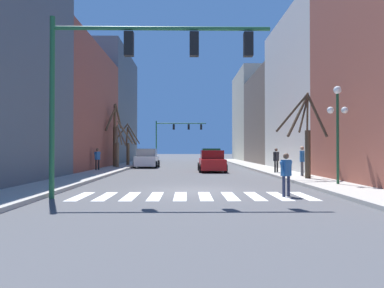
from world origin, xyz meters
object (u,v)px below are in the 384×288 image
object	(u,v)px
car_parked_right_mid	(211,159)
street_lamp_right_corner	(338,115)
pedestrian_near_right_corner	(276,158)
street_tree_right_mid	(128,146)
car_parked_left_near	(147,159)
traffic_signal_far	(175,131)
pedestrian_on_right_sidewalk	(302,158)
street_tree_right_far	(115,136)
street_tree_left_mid	(306,136)
car_parked_right_near	(212,162)
pedestrian_on_left_sidewalk	(97,157)
pedestrian_waiting_at_curb	(286,171)
street_tree_right_near	(119,146)
traffic_signal_near	(134,62)

from	to	relation	value
car_parked_right_mid	street_lamp_right_corner	bearing A→B (deg)	-165.79
pedestrian_near_right_corner	street_tree_right_mid	xyz separation A→B (m)	(-11.96, 12.67, 0.96)
street_lamp_right_corner	car_parked_left_near	distance (m)	21.21
traffic_signal_far	car_parked_right_mid	world-z (taller)	traffic_signal_far
pedestrian_on_right_sidewalk	street_tree_right_far	xyz separation A→B (m)	(-13.27, 12.40, 1.77)
street_lamp_right_corner	street_tree_right_far	size ratio (longest dim) A/B	0.77
street_tree_left_mid	street_tree_right_far	size ratio (longest dim) A/B	0.81
street_tree_right_mid	street_tree_left_mid	distance (m)	21.70
car_parked_right_near	street_tree_left_mid	xyz separation A→B (m)	(4.44, -8.82, 1.62)
street_lamp_right_corner	pedestrian_on_left_sidewalk	size ratio (longest dim) A/B	2.70
car_parked_right_near	pedestrian_waiting_at_curb	world-z (taller)	car_parked_right_near
car_parked_right_mid	pedestrian_waiting_at_curb	world-z (taller)	car_parked_right_mid
pedestrian_on_right_sidewalk	pedestrian_waiting_at_curb	distance (m)	8.87
car_parked_left_near	pedestrian_on_right_sidewalk	distance (m)	16.87
traffic_signal_far	street_tree_right_mid	distance (m)	20.03
pedestrian_on_right_sidewalk	pedestrian_near_right_corner	distance (m)	3.40
car_parked_left_near	street_tree_right_far	size ratio (longest dim) A/B	0.76
pedestrian_waiting_at_curb	street_tree_right_near	world-z (taller)	street_tree_right_near
pedestrian_on_right_sidewalk	pedestrian_on_left_sidewalk	bearing A→B (deg)	74.47
car_parked_right_near	street_tree_right_near	xyz separation A→B (m)	(-7.80, 3.90, 1.24)
traffic_signal_far	pedestrian_near_right_corner	xyz separation A→B (m)	(7.77, -32.10, -3.44)
street_tree_left_mid	car_parked_right_mid	bearing A→B (deg)	105.53
pedestrian_near_right_corner	street_tree_right_far	world-z (taller)	street_tree_right_far
traffic_signal_near	traffic_signal_far	world-z (taller)	traffic_signal_near
car_parked_left_near	pedestrian_waiting_at_curb	xyz separation A→B (m)	(7.29, -21.54, 0.11)
car_parked_right_near	pedestrian_on_right_sidewalk	xyz separation A→B (m)	(4.81, -6.94, 0.42)
traffic_signal_near	traffic_signal_far	size ratio (longest dim) A/B	0.99
traffic_signal_near	street_tree_right_far	distance (m)	21.73
car_parked_right_near	pedestrian_on_left_sidewalk	world-z (taller)	pedestrian_on_left_sidewalk
car_parked_left_near	car_parked_right_near	size ratio (longest dim) A/B	0.91
car_parked_right_mid	pedestrian_on_left_sidewalk	world-z (taller)	pedestrian_on_left_sidewalk
traffic_signal_near	street_lamp_right_corner	xyz separation A→B (m)	(8.61, 3.71, -1.46)
car_parked_right_near	street_tree_right_mid	distance (m)	12.06
street_lamp_right_corner	street_tree_right_near	bearing A→B (deg)	128.62
car_parked_right_mid	pedestrian_on_left_sidewalk	size ratio (longest dim) A/B	2.89
pedestrian_on_left_sidewalk	pedestrian_near_right_corner	distance (m)	13.10
car_parked_left_near	street_tree_right_mid	size ratio (longest dim) A/B	1.04
car_parked_left_near	traffic_signal_far	bearing A→B (deg)	-5.03
street_tree_right_near	traffic_signal_far	bearing A→B (deg)	80.47
car_parked_left_near	pedestrian_near_right_corner	world-z (taller)	pedestrian_near_right_corner
pedestrian_on_right_sidewalk	pedestrian_on_left_sidewalk	distance (m)	14.91
pedestrian_waiting_at_curb	pedestrian_near_right_corner	size ratio (longest dim) A/B	0.96
pedestrian_on_right_sidewalk	street_tree_right_mid	world-z (taller)	street_tree_right_mid
pedestrian_near_right_corner	car_parked_left_near	bearing A→B (deg)	-89.16
street_tree_right_near	street_tree_right_far	distance (m)	1.93
pedestrian_near_right_corner	street_tree_left_mid	size ratio (longest dim) A/B	0.35
traffic_signal_far	car_parked_left_near	bearing A→B (deg)	-95.03
pedestrian_on_right_sidewalk	traffic_signal_far	bearing A→B (deg)	23.58
street_lamp_right_corner	car_parked_right_mid	distance (m)	18.72
traffic_signal_far	car_parked_right_mid	bearing A→B (deg)	-79.93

